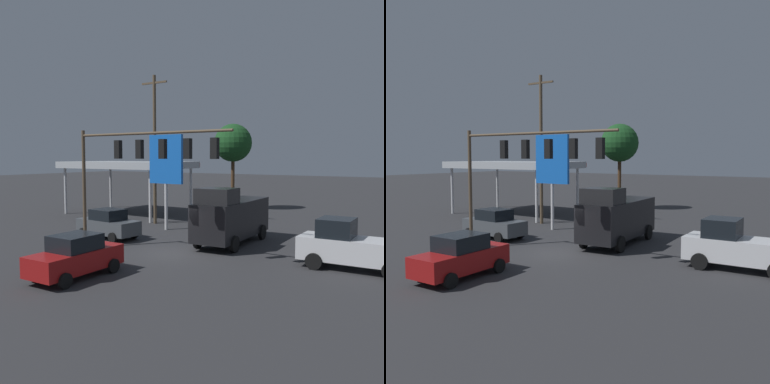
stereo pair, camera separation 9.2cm
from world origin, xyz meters
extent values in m
plane|color=#2D2D30|center=(0.00, 0.00, 0.00)|extent=(200.00, 200.00, 0.00)
cylinder|color=brown|center=(5.09, 1.73, 3.44)|extent=(0.20, 0.20, 6.88)
cylinder|color=brown|center=(0.22, 1.73, 6.58)|extent=(9.74, 0.14, 0.14)
cube|color=black|center=(2.38, 1.73, 5.76)|extent=(0.36, 0.28, 1.00)
sphere|color=#FF4141|center=(2.38, 1.54, 6.06)|extent=(0.22, 0.22, 0.22)
sphere|color=#392305|center=(2.38, 1.54, 5.76)|extent=(0.22, 0.22, 0.22)
sphere|color=black|center=(2.38, 1.54, 5.46)|extent=(0.22, 0.22, 0.22)
cube|color=black|center=(0.86, 1.73, 5.76)|extent=(0.36, 0.28, 1.00)
sphere|color=#FF4141|center=(0.86, 1.54, 6.06)|extent=(0.22, 0.22, 0.22)
sphere|color=#392305|center=(0.86, 1.54, 5.76)|extent=(0.22, 0.22, 0.22)
sphere|color=black|center=(0.86, 1.54, 5.46)|extent=(0.22, 0.22, 0.22)
cube|color=black|center=(-0.65, 1.73, 5.76)|extent=(0.36, 0.28, 1.00)
sphere|color=#FF4141|center=(-0.65, 1.54, 6.06)|extent=(0.22, 0.22, 0.22)
sphere|color=#392305|center=(-0.65, 1.54, 5.76)|extent=(0.22, 0.22, 0.22)
sphere|color=black|center=(-0.65, 1.54, 5.46)|extent=(0.22, 0.22, 0.22)
cube|color=black|center=(-2.17, 1.73, 5.76)|extent=(0.36, 0.28, 1.00)
sphere|color=#FF4141|center=(-2.17, 1.54, 6.06)|extent=(0.22, 0.22, 0.22)
sphere|color=#392305|center=(-2.17, 1.54, 5.76)|extent=(0.22, 0.22, 0.22)
sphere|color=black|center=(-2.17, 1.54, 5.46)|extent=(0.22, 0.22, 0.22)
cube|color=black|center=(-3.69, 1.73, 5.76)|extent=(0.36, 0.28, 1.00)
sphere|color=#FF4141|center=(-3.69, 1.54, 6.06)|extent=(0.22, 0.22, 0.22)
sphere|color=#392305|center=(-3.69, 1.54, 5.76)|extent=(0.22, 0.22, 0.22)
sphere|color=black|center=(-3.69, 1.54, 5.46)|extent=(0.22, 0.22, 0.22)
cylinder|color=brown|center=(7.32, -7.81, 5.87)|extent=(0.26, 0.26, 11.74)
cube|color=brown|center=(7.32, -7.81, 11.14)|extent=(2.40, 0.14, 0.14)
cube|color=#B2B7BC|center=(13.01, -10.97, 4.61)|extent=(11.36, 7.23, 0.60)
cube|color=red|center=(13.01, -14.60, 4.61)|extent=(11.36, 0.06, 0.36)
cylinder|color=silver|center=(7.93, -13.98, 2.16)|extent=(0.24, 0.24, 4.31)
cylinder|color=silver|center=(18.09, -13.98, 2.16)|extent=(0.24, 0.24, 4.31)
cylinder|color=silver|center=(7.93, -7.95, 2.16)|extent=(0.24, 0.24, 4.31)
cylinder|color=silver|center=(18.09, -7.95, 2.16)|extent=(0.24, 0.24, 4.31)
cylinder|color=silver|center=(4.84, -5.96, 3.48)|extent=(0.24, 0.24, 6.96)
cube|color=blue|center=(4.84, -5.96, 5.18)|extent=(2.86, 0.24, 3.56)
cube|color=black|center=(4.84, -6.09, 5.18)|extent=(2.00, 0.04, 1.24)
cube|color=silver|center=(-9.38, -1.82, 0.95)|extent=(5.25, 2.13, 1.10)
cube|color=black|center=(-8.48, -1.79, 1.95)|extent=(1.64, 1.88, 0.90)
cylinder|color=black|center=(-7.71, -0.76, 0.40)|extent=(0.81, 0.24, 0.80)
cylinder|color=black|center=(-7.66, -2.79, 0.40)|extent=(0.81, 0.24, 0.80)
cube|color=black|center=(-1.58, -4.08, 1.58)|extent=(2.70, 6.93, 2.20)
cube|color=black|center=(-1.71, -1.98, 3.13)|extent=(2.22, 1.92, 0.90)
cylinder|color=black|center=(-2.88, -1.94, 0.48)|extent=(0.28, 0.97, 0.96)
cylinder|color=black|center=(-0.55, -1.80, 0.48)|extent=(0.28, 0.97, 0.96)
cylinder|color=black|center=(-2.62, -6.35, 0.48)|extent=(0.28, 0.97, 0.96)
cylinder|color=black|center=(-0.28, -6.21, 0.48)|extent=(0.28, 0.97, 0.96)
cube|color=maroon|center=(0.79, 6.29, 0.78)|extent=(1.87, 4.43, 0.90)
cube|color=black|center=(0.79, 6.29, 1.58)|extent=(1.69, 2.02, 0.70)
cylinder|color=black|center=(-0.16, 7.71, 0.33)|extent=(0.23, 0.66, 0.66)
cylinder|color=black|center=(1.68, 7.74, 0.33)|extent=(0.23, 0.66, 0.66)
cylinder|color=black|center=(-0.11, 4.85, 0.33)|extent=(0.23, 0.66, 0.66)
cylinder|color=black|center=(1.73, 4.88, 0.33)|extent=(0.23, 0.66, 0.66)
cube|color=#474C51|center=(6.08, -1.21, 0.78)|extent=(4.52, 2.12, 0.90)
cube|color=black|center=(6.08, -1.21, 1.58)|extent=(2.12, 1.80, 0.70)
cylinder|color=black|center=(7.57, -0.39, 0.33)|extent=(0.67, 0.27, 0.66)
cylinder|color=black|center=(7.44, -2.23, 0.33)|extent=(0.67, 0.27, 0.66)
cylinder|color=black|center=(4.72, -0.19, 0.33)|extent=(0.67, 0.27, 0.66)
cylinder|color=black|center=(4.59, -2.02, 0.33)|extent=(0.67, 0.27, 0.66)
cylinder|color=#4C331E|center=(6.37, -19.37, 2.71)|extent=(0.36, 0.36, 5.42)
sphere|color=#19471E|center=(6.37, -19.37, 6.76)|extent=(3.82, 3.82, 3.82)
cylinder|color=red|center=(5.70, 3.85, 0.35)|extent=(0.24, 0.24, 0.70)
sphere|color=red|center=(5.70, 3.85, 0.77)|extent=(0.22, 0.22, 0.22)
camera|label=1|loc=(-13.76, 19.13, 5.36)|focal=40.00mm
camera|label=2|loc=(-13.83, 19.08, 5.36)|focal=40.00mm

